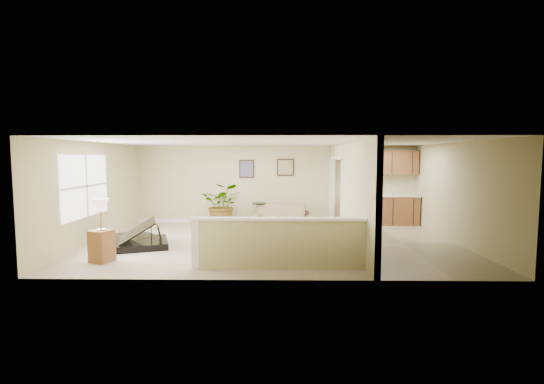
{
  "coord_description": "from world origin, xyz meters",
  "views": [
    {
      "loc": [
        0.09,
        -9.68,
        2.14
      ],
      "look_at": [
        -0.09,
        0.4,
        1.24
      ],
      "focal_mm": 26.0,
      "sensor_mm": 36.0,
      "label": 1
    }
  ],
  "objects_px": {
    "lamp_stand": "(101,235)",
    "accent_table": "(259,211)",
    "piano": "(135,221)",
    "piano_bench": "(211,235)",
    "palm_plant": "(223,205)",
    "loveseat": "(279,216)",
    "small_plant": "(305,220)"
  },
  "relations": [
    {
      "from": "palm_plant",
      "to": "small_plant",
      "type": "height_order",
      "value": "palm_plant"
    },
    {
      "from": "piano_bench",
      "to": "palm_plant",
      "type": "bearing_deg",
      "value": 92.24
    },
    {
      "from": "loveseat",
      "to": "piano",
      "type": "bearing_deg",
      "value": -131.29
    },
    {
      "from": "loveseat",
      "to": "piano_bench",
      "type": "bearing_deg",
      "value": -109.64
    },
    {
      "from": "accent_table",
      "to": "piano",
      "type": "bearing_deg",
      "value": -133.04
    },
    {
      "from": "small_plant",
      "to": "piano",
      "type": "bearing_deg",
      "value": -148.09
    },
    {
      "from": "small_plant",
      "to": "lamp_stand",
      "type": "relative_size",
      "value": 0.39
    },
    {
      "from": "piano",
      "to": "palm_plant",
      "type": "relative_size",
      "value": 1.56
    },
    {
      "from": "piano_bench",
      "to": "palm_plant",
      "type": "height_order",
      "value": "palm_plant"
    },
    {
      "from": "piano",
      "to": "lamp_stand",
      "type": "height_order",
      "value": "piano"
    },
    {
      "from": "loveseat",
      "to": "accent_table",
      "type": "bearing_deg",
      "value": 156.76
    },
    {
      "from": "piano",
      "to": "lamp_stand",
      "type": "bearing_deg",
      "value": -114.78
    },
    {
      "from": "lamp_stand",
      "to": "accent_table",
      "type": "bearing_deg",
      "value": 56.5
    },
    {
      "from": "piano",
      "to": "accent_table",
      "type": "bearing_deg",
      "value": 27.71
    },
    {
      "from": "piano",
      "to": "accent_table",
      "type": "height_order",
      "value": "piano"
    },
    {
      "from": "small_plant",
      "to": "piano_bench",
      "type": "bearing_deg",
      "value": -131.92
    },
    {
      "from": "piano_bench",
      "to": "accent_table",
      "type": "xyz_separation_m",
      "value": [
        1.0,
        3.1,
        0.16
      ]
    },
    {
      "from": "small_plant",
      "to": "lamp_stand",
      "type": "xyz_separation_m",
      "value": [
        -4.43,
        -4.13,
        0.34
      ]
    },
    {
      "from": "loveseat",
      "to": "small_plant",
      "type": "distance_m",
      "value": 0.83
    },
    {
      "from": "loveseat",
      "to": "accent_table",
      "type": "distance_m",
      "value": 0.77
    },
    {
      "from": "accent_table",
      "to": "palm_plant",
      "type": "height_order",
      "value": "palm_plant"
    },
    {
      "from": "piano",
      "to": "palm_plant",
      "type": "bearing_deg",
      "value": 39.24
    },
    {
      "from": "accent_table",
      "to": "palm_plant",
      "type": "xyz_separation_m",
      "value": [
        -1.12,
        -0.23,
        0.22
      ]
    },
    {
      "from": "palm_plant",
      "to": "small_plant",
      "type": "relative_size",
      "value": 2.65
    },
    {
      "from": "piano",
      "to": "palm_plant",
      "type": "height_order",
      "value": "piano"
    },
    {
      "from": "piano_bench",
      "to": "accent_table",
      "type": "relative_size",
      "value": 1.21
    },
    {
      "from": "piano_bench",
      "to": "accent_table",
      "type": "height_order",
      "value": "accent_table"
    },
    {
      "from": "piano_bench",
      "to": "lamp_stand",
      "type": "distance_m",
      "value": 2.45
    },
    {
      "from": "piano_bench",
      "to": "small_plant",
      "type": "distance_m",
      "value": 3.66
    },
    {
      "from": "piano",
      "to": "small_plant",
      "type": "distance_m",
      "value": 5.06
    },
    {
      "from": "accent_table",
      "to": "palm_plant",
      "type": "relative_size",
      "value": 0.51
    },
    {
      "from": "palm_plant",
      "to": "loveseat",
      "type": "bearing_deg",
      "value": -6.84
    }
  ]
}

